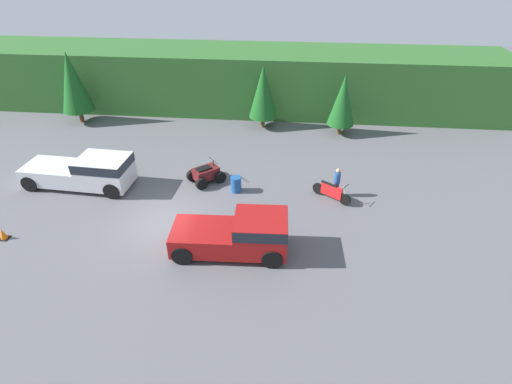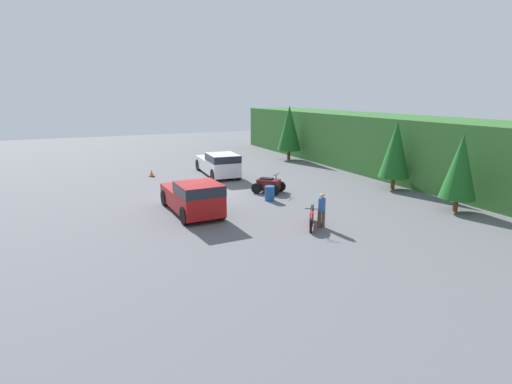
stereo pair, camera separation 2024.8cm
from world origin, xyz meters
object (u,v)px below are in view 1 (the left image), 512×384
at_px(pickup_truck_second, 87,171).
at_px(dirt_bike, 332,192).
at_px(quad_atv, 206,174).
at_px(pickup_truck_red, 240,234).
at_px(traffic_cone, 3,234).
at_px(steel_barrel, 236,184).
at_px(rider_person, 337,181).

distance_m(pickup_truck_second, dirt_bike, 13.36).
bearing_deg(quad_atv, pickup_truck_red, -105.23).
distance_m(traffic_cone, steel_barrel, 11.36).
bearing_deg(rider_person, steel_barrel, -134.72).
xyz_separation_m(pickup_truck_red, pickup_truck_second, (-9.08, 4.59, 0.00)).
bearing_deg(pickup_truck_red, traffic_cone, 178.77).
height_order(dirt_bike, quad_atv, quad_atv).
height_order(pickup_truck_red, dirt_bike, pickup_truck_red).
height_order(pickup_truck_second, rider_person, pickup_truck_second).
relative_size(pickup_truck_second, steel_barrel, 6.90).
distance_m(pickup_truck_red, pickup_truck_second, 10.17).
bearing_deg(steel_barrel, pickup_truck_red, -79.86).
relative_size(pickup_truck_second, dirt_bike, 3.13).
bearing_deg(dirt_bike, steel_barrel, -148.83).
bearing_deg(traffic_cone, rider_person, 18.30).
bearing_deg(pickup_truck_second, pickup_truck_red, -23.55).
relative_size(rider_person, steel_barrel, 1.89).
height_order(pickup_truck_second, dirt_bike, pickup_truck_second).
bearing_deg(dirt_bike, pickup_truck_second, -145.48).
bearing_deg(dirt_bike, traffic_cone, -128.05).
distance_m(dirt_bike, quad_atv, 7.05).
bearing_deg(steel_barrel, pickup_truck_second, -178.00).
distance_m(rider_person, traffic_cone, 16.40).
bearing_deg(traffic_cone, quad_atv, 35.34).
height_order(pickup_truck_red, quad_atv, pickup_truck_red).
bearing_deg(pickup_truck_red, quad_atv, 112.95).
bearing_deg(quad_atv, rider_person, -46.56).
bearing_deg(steel_barrel, traffic_cone, -153.42).
distance_m(pickup_truck_second, rider_person, 13.60).
relative_size(pickup_truck_second, rider_person, 3.66).
xyz_separation_m(pickup_truck_second, quad_atv, (6.39, 1.12, -0.50)).
xyz_separation_m(quad_atv, traffic_cone, (-8.34, -5.91, -0.24)).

